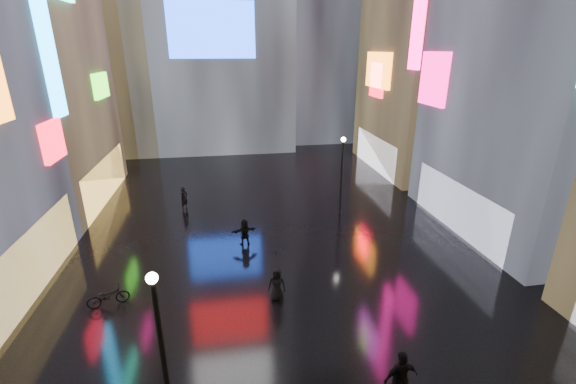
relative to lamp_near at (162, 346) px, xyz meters
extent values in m
plane|color=black|center=(4.35, 13.59, -2.94)|extent=(140.00, 140.00, 0.00)
cube|color=#FFC659|center=(-6.75, 7.59, -1.44)|extent=(0.20, 10.00, 3.00)
cube|color=#FF0C23|center=(-6.50, 11.91, 3.12)|extent=(0.25, 2.24, 1.94)
cube|color=#14A0FF|center=(-6.50, 13.59, 8.06)|extent=(0.25, 1.40, 8.00)
cube|color=#FFC659|center=(-6.75, 19.59, -1.44)|extent=(0.20, 10.00, 3.00)
cube|color=#3DF21A|center=(-6.50, 21.41, 4.97)|extent=(0.25, 3.00, 1.71)
cube|color=white|center=(15.45, 10.59, -1.44)|extent=(0.20, 9.00, 3.00)
cube|color=#FF0C78|center=(15.20, 14.71, 5.64)|extent=(0.25, 2.99, 3.26)
cube|color=black|center=(20.35, 23.59, 11.06)|extent=(10.00, 12.00, 28.00)
cube|color=white|center=(15.45, 23.59, -1.44)|extent=(0.20, 9.00, 3.00)
cube|color=orange|center=(15.20, 23.91, 5.71)|extent=(0.25, 4.92, 2.91)
cube|color=#FF0C23|center=(15.20, 24.03, 4.90)|extent=(0.25, 2.63, 2.87)
cube|color=#194CFF|center=(1.35, 30.49, 9.06)|extent=(8.00, 0.20, 5.00)
cube|color=black|center=(-9.65, 35.59, 10.06)|extent=(10.00, 10.00, 26.00)
cylinder|color=black|center=(0.00, 0.00, -0.44)|extent=(0.16, 0.16, 5.00)
sphere|color=white|center=(0.00, 0.00, 2.11)|extent=(0.30, 0.30, 0.30)
cylinder|color=black|center=(9.30, 14.15, -0.44)|extent=(0.16, 0.16, 5.00)
sphere|color=white|center=(9.30, 14.15, 2.11)|extent=(0.30, 0.30, 0.30)
imported|color=black|center=(6.87, -0.28, -1.99)|extent=(1.16, 0.59, 1.90)
imported|color=black|center=(3.85, 5.52, -2.17)|extent=(0.87, 0.70, 1.55)
imported|color=black|center=(2.78, 10.85, -2.18)|extent=(1.48, 0.71, 1.53)
imported|color=black|center=(-0.99, 16.65, -2.15)|extent=(0.68, 0.68, 1.59)
imported|color=black|center=(3.85, 5.52, -0.95)|extent=(1.34, 1.34, 0.89)
imported|color=black|center=(-3.33, 6.31, -2.50)|extent=(1.80, 1.01, 0.89)
camera|label=1|loc=(1.98, -8.61, 7.43)|focal=24.00mm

